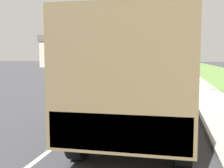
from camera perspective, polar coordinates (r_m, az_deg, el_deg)
ground_plane at (r=36.55m, az=7.95°, el=2.19°), size 180.00×180.00×0.00m
lane_centre_stripe at (r=36.55m, az=7.95°, el=2.19°), size 0.12×120.00×0.00m
sidewalk_right at (r=36.50m, az=15.02°, el=2.14°), size 1.80×120.00×0.12m
grass_strip_right at (r=36.98m, az=21.84°, el=1.90°), size 7.00×120.00×0.02m
military_truck at (r=7.50m, az=5.96°, el=2.07°), size 2.38×6.82×2.95m
car_nearest_ahead at (r=21.27m, az=9.76°, el=1.53°), size 1.71×4.34×1.42m
car_second_ahead at (r=33.69m, az=10.12°, el=3.11°), size 1.89×4.68×1.61m
car_third_ahead at (r=42.02m, az=5.76°, el=3.60°), size 1.90×4.82×1.56m
car_fourth_ahead at (r=56.60m, az=7.95°, el=4.07°), size 1.77×4.77×1.55m
car_farthest_ahead at (r=72.76m, az=11.51°, el=4.36°), size 1.95×4.53×1.66m
building_distant at (r=60.70m, az=-5.58°, el=6.63°), size 16.73×10.32×6.48m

